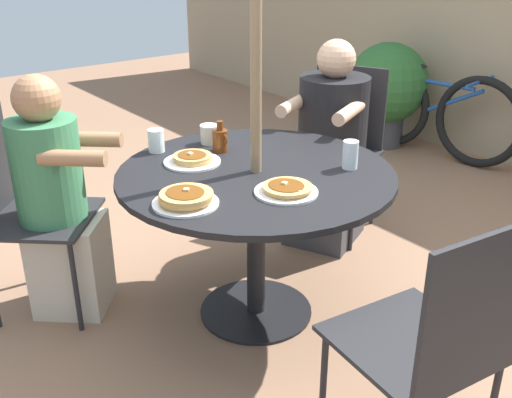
{
  "coord_description": "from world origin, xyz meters",
  "views": [
    {
      "loc": [
        1.91,
        -1.51,
        1.69
      ],
      "look_at": [
        0.0,
        0.0,
        0.6
      ],
      "focal_mm": 42.0,
      "sensor_mm": 36.0,
      "label": 1
    }
  ],
  "objects_px": {
    "bicycle": "(433,112)",
    "pancake_plate_a": "(185,199)",
    "patio_chair_north": "(19,201)",
    "patio_table": "(256,194)",
    "drinking_glass_b": "(156,141)",
    "diner_north": "(58,207)",
    "patio_chair_south": "(341,139)",
    "coffee_cup": "(209,134)",
    "pancake_plate_c": "(193,159)",
    "patio_chair_east": "(437,338)",
    "potted_shrub": "(387,87)",
    "syrup_bottle": "(220,140)",
    "pancake_plate_b": "(287,190)",
    "drinking_glass_a": "(350,155)",
    "diner_south": "(329,154)"
  },
  "relations": [
    {
      "from": "patio_table",
      "to": "drinking_glass_b",
      "type": "distance_m",
      "value": 0.56
    },
    {
      "from": "patio_table",
      "to": "syrup_bottle",
      "type": "xyz_separation_m",
      "value": [
        -0.31,
        0.03,
        0.17
      ]
    },
    {
      "from": "patio_chair_east",
      "to": "potted_shrub",
      "type": "relative_size",
      "value": 1.12
    },
    {
      "from": "patio_chair_east",
      "to": "pancake_plate_b",
      "type": "height_order",
      "value": "patio_chair_east"
    },
    {
      "from": "pancake_plate_a",
      "to": "drinking_glass_a",
      "type": "bearing_deg",
      "value": 81.4
    },
    {
      "from": "diner_south",
      "to": "drinking_glass_b",
      "type": "bearing_deg",
      "value": 59.19
    },
    {
      "from": "patio_table",
      "to": "syrup_bottle",
      "type": "height_order",
      "value": "syrup_bottle"
    },
    {
      "from": "patio_table",
      "to": "bicycle",
      "type": "bearing_deg",
      "value": 109.34
    },
    {
      "from": "patio_chair_south",
      "to": "patio_table",
      "type": "bearing_deg",
      "value": 90.0
    },
    {
      "from": "pancake_plate_b",
      "to": "pancake_plate_c",
      "type": "relative_size",
      "value": 1.0
    },
    {
      "from": "diner_north",
      "to": "drinking_glass_a",
      "type": "height_order",
      "value": "diner_north"
    },
    {
      "from": "drinking_glass_a",
      "to": "syrup_bottle",
      "type": "bearing_deg",
      "value": -149.18
    },
    {
      "from": "patio_table",
      "to": "diner_north",
      "type": "relative_size",
      "value": 1.07
    },
    {
      "from": "pancake_plate_c",
      "to": "potted_shrub",
      "type": "relative_size",
      "value": 0.3
    },
    {
      "from": "coffee_cup",
      "to": "drinking_glass_b",
      "type": "xyz_separation_m",
      "value": [
        -0.05,
        -0.27,
        0.01
      ]
    },
    {
      "from": "pancake_plate_a",
      "to": "drinking_glass_a",
      "type": "xyz_separation_m",
      "value": [
        0.12,
        0.78,
        0.04
      ]
    },
    {
      "from": "syrup_bottle",
      "to": "patio_chair_north",
      "type": "bearing_deg",
      "value": -116.54
    },
    {
      "from": "patio_chair_north",
      "to": "pancake_plate_a",
      "type": "xyz_separation_m",
      "value": [
        0.84,
        0.38,
        0.2
      ]
    },
    {
      "from": "diner_north",
      "to": "diner_south",
      "type": "xyz_separation_m",
      "value": [
        0.24,
        1.51,
        -0.01
      ]
    },
    {
      "from": "coffee_cup",
      "to": "potted_shrub",
      "type": "relative_size",
      "value": 0.11
    },
    {
      "from": "patio_chair_north",
      "to": "diner_north",
      "type": "relative_size",
      "value": 0.85
    },
    {
      "from": "syrup_bottle",
      "to": "drinking_glass_b",
      "type": "bearing_deg",
      "value": -127.41
    },
    {
      "from": "patio_chair_south",
      "to": "syrup_bottle",
      "type": "bearing_deg",
      "value": 74.0
    },
    {
      "from": "diner_north",
      "to": "pancake_plate_c",
      "type": "height_order",
      "value": "diner_north"
    },
    {
      "from": "diner_north",
      "to": "patio_chair_east",
      "type": "distance_m",
      "value": 1.77
    },
    {
      "from": "bicycle",
      "to": "pancake_plate_a",
      "type": "bearing_deg",
      "value": -79.46
    },
    {
      "from": "bicycle",
      "to": "potted_shrub",
      "type": "height_order",
      "value": "potted_shrub"
    },
    {
      "from": "patio_chair_south",
      "to": "coffee_cup",
      "type": "bearing_deg",
      "value": 66.39
    },
    {
      "from": "diner_south",
      "to": "pancake_plate_b",
      "type": "relative_size",
      "value": 4.53
    },
    {
      "from": "patio_table",
      "to": "drinking_glass_b",
      "type": "relative_size",
      "value": 11.33
    },
    {
      "from": "patio_chair_north",
      "to": "pancake_plate_c",
      "type": "bearing_deg",
      "value": 95.97
    },
    {
      "from": "drinking_glass_b",
      "to": "coffee_cup",
      "type": "bearing_deg",
      "value": 78.45
    },
    {
      "from": "patio_table",
      "to": "patio_chair_east",
      "type": "height_order",
      "value": "patio_chair_east"
    },
    {
      "from": "patio_table",
      "to": "bicycle",
      "type": "height_order",
      "value": "patio_table"
    },
    {
      "from": "patio_chair_north",
      "to": "drinking_glass_b",
      "type": "bearing_deg",
      "value": 110.36
    },
    {
      "from": "diner_south",
      "to": "pancake_plate_b",
      "type": "bearing_deg",
      "value": 101.72
    },
    {
      "from": "bicycle",
      "to": "drinking_glass_b",
      "type": "bearing_deg",
      "value": -89.96
    },
    {
      "from": "patio_chair_east",
      "to": "drinking_glass_a",
      "type": "height_order",
      "value": "patio_chair_east"
    },
    {
      "from": "diner_north",
      "to": "patio_chair_south",
      "type": "height_order",
      "value": "diner_north"
    },
    {
      "from": "diner_south",
      "to": "pancake_plate_c",
      "type": "distance_m",
      "value": 1.02
    },
    {
      "from": "pancake_plate_b",
      "to": "bicycle",
      "type": "height_order",
      "value": "pancake_plate_b"
    },
    {
      "from": "pancake_plate_b",
      "to": "coffee_cup",
      "type": "bearing_deg",
      "value": 171.45
    },
    {
      "from": "patio_table",
      "to": "bicycle",
      "type": "distance_m",
      "value": 2.67
    },
    {
      "from": "patio_chair_south",
      "to": "potted_shrub",
      "type": "xyz_separation_m",
      "value": [
        -0.84,
        1.41,
        -0.05
      ]
    },
    {
      "from": "coffee_cup",
      "to": "potted_shrub",
      "type": "bearing_deg",
      "value": 109.74
    },
    {
      "from": "patio_chair_east",
      "to": "patio_chair_south",
      "type": "bearing_deg",
      "value": 60.93
    },
    {
      "from": "drinking_glass_b",
      "to": "bicycle",
      "type": "distance_m",
      "value": 2.78
    },
    {
      "from": "pancake_plate_a",
      "to": "pancake_plate_c",
      "type": "height_order",
      "value": "pancake_plate_a"
    },
    {
      "from": "drinking_glass_a",
      "to": "patio_chair_north",
      "type": "bearing_deg",
      "value": -129.46
    },
    {
      "from": "patio_chair_north",
      "to": "patio_table",
      "type": "bearing_deg",
      "value": 90.0
    }
  ]
}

